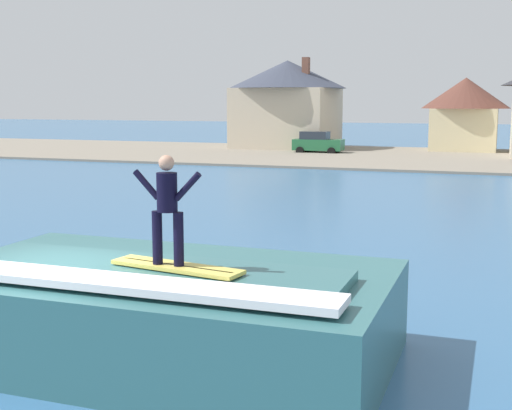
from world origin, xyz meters
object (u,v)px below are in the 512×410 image
(car_near_shore, at_px, (318,143))
(house_small_cottage, at_px, (465,110))
(wave_crest, at_px, (162,312))
(house_with_chimney, at_px, (287,100))
(surfboard, at_px, (177,267))
(surfer, at_px, (167,204))

(car_near_shore, xyz_separation_m, house_small_cottage, (11.13, 6.82, 2.62))
(car_near_shore, bearing_deg, wave_crest, -78.61)
(house_with_chimney, bearing_deg, house_small_cottage, 5.21)
(house_with_chimney, distance_m, house_small_cottage, 15.51)
(car_near_shore, bearing_deg, house_with_chimney, 128.37)
(wave_crest, relative_size, car_near_shore, 1.87)
(house_small_cottage, bearing_deg, car_near_shore, -148.52)
(house_with_chimney, bearing_deg, wave_crest, -75.17)
(car_near_shore, bearing_deg, house_small_cottage, 31.48)
(wave_crest, height_order, car_near_shore, car_near_shore)
(wave_crest, relative_size, house_small_cottage, 1.02)
(surfboard, relative_size, house_small_cottage, 0.31)
(wave_crest, height_order, surfer, surfer)
(surfboard, xyz_separation_m, surfer, (-0.12, -0.04, 0.99))
(house_small_cottage, bearing_deg, surfer, -91.83)
(surfboard, bearing_deg, car_near_shore, 101.91)
(car_near_shore, relative_size, house_small_cottage, 0.55)
(surfer, distance_m, house_small_cottage, 52.33)
(wave_crest, relative_size, surfboard, 3.31)
(house_with_chimney, bearing_deg, car_near_shore, -51.63)
(wave_crest, bearing_deg, house_small_cottage, 87.70)
(surfboard, height_order, house_with_chimney, house_with_chimney)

